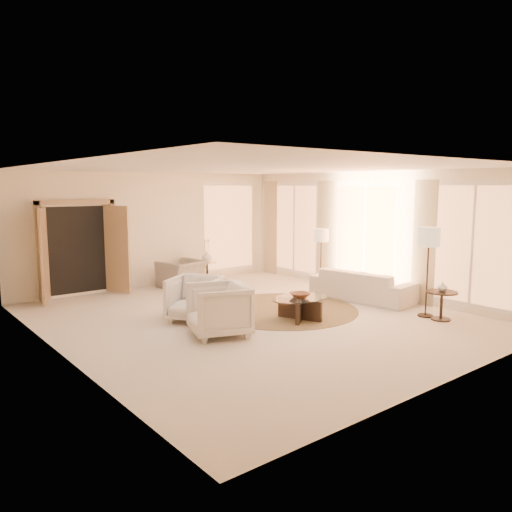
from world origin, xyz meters
TOP-DOWN VIEW (x-y plane):
  - room at (0.00, 0.00)m, footprint 7.04×8.04m
  - windows_right at (3.45, 0.10)m, footprint 0.10×6.40m
  - window_back_corner at (2.30, 3.95)m, footprint 1.70×0.10m
  - curtains_right at (3.40, 1.00)m, footprint 0.06×5.20m
  - french_doors at (-1.90, 3.82)m, footprint 1.95×0.66m
  - area_rug at (0.85, 0.11)m, footprint 3.54×3.54m
  - sofa at (2.81, -0.30)m, footprint 1.18×2.35m
  - armchair_left at (-0.94, 0.52)m, footprint 1.18×1.19m
  - armchair_right at (-1.13, -0.52)m, footprint 1.13×1.16m
  - accent_chair at (0.44, 3.38)m, footprint 1.14×0.89m
  - coffee_table at (0.59, -0.66)m, footprint 1.40×1.40m
  - end_table at (2.64, -2.30)m, footprint 0.57×0.57m
  - side_table at (1.19, 3.39)m, footprint 0.48×0.48m
  - floor_lamp_near at (2.90, 1.04)m, footprint 0.35×0.35m
  - floor_lamp_far at (2.64, -1.98)m, footprint 0.41×0.41m
  - bowl at (0.59, -0.66)m, footprint 0.42×0.42m
  - end_vase at (2.64, -2.30)m, footprint 0.20×0.20m
  - side_vase at (1.19, 3.39)m, footprint 0.35×0.35m

SIDE VIEW (x-z plane):
  - area_rug at x=0.85m, z-range 0.00..0.01m
  - coffee_table at x=0.59m, z-range 0.05..0.48m
  - sofa at x=2.81m, z-range 0.00..0.66m
  - side_table at x=1.19m, z-range 0.06..0.62m
  - end_table at x=2.64m, z-range 0.10..0.64m
  - accent_chair at x=0.44m, z-range 0.00..0.88m
  - armchair_left at x=-0.94m, z-range 0.00..0.91m
  - bowl at x=0.59m, z-range 0.43..0.51m
  - armchair_right at x=-1.13m, z-range 0.00..0.95m
  - end_vase at x=2.64m, z-range 0.54..0.72m
  - side_vase at x=1.19m, z-range 0.56..0.83m
  - french_doors at x=-1.90m, z-range -0.01..2.15m
  - floor_lamp_near at x=2.90m, z-range 0.51..1.98m
  - curtains_right at x=3.40m, z-range 0.00..2.60m
  - windows_right at x=3.45m, z-range 0.15..2.55m
  - window_back_corner at x=2.30m, z-range 0.15..2.55m
  - room at x=0.00m, z-range -0.02..2.81m
  - floor_lamp_far at x=2.64m, z-range 0.60..2.30m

